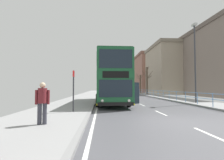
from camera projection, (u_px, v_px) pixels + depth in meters
ground at (165, 121)px, 7.70m from camera, size 15.80×140.00×0.20m
double_decker_bus_main at (111, 80)px, 16.65m from camera, size 3.37×10.64×4.43m
pedestrian_railing_far_kerb at (163, 93)px, 22.28m from camera, size 0.05×32.12×1.01m
pedestrian_companion at (42, 101)px, 6.55m from camera, size 0.55×0.39×1.62m
bus_stop_sign_near at (73, 86)px, 10.00m from camera, size 0.08×0.44×2.42m
street_lamp_far_side at (195, 56)px, 16.03m from camera, size 0.28×0.60×7.49m
bare_tree_far_00 at (140, 83)px, 44.41m from camera, size 2.46×1.61×4.96m
bare_tree_far_01 at (147, 80)px, 36.17m from camera, size 2.27×2.42×6.16m
background_building_01 at (157, 73)px, 56.44m from camera, size 13.96×13.16×12.39m
background_building_02 at (177, 70)px, 41.34m from camera, size 12.85×13.21×11.68m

